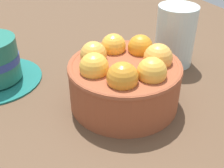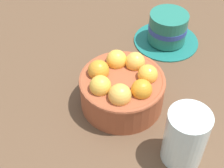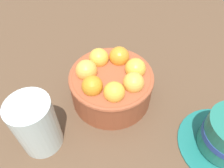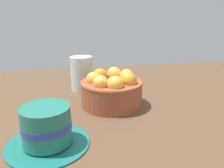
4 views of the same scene
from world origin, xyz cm
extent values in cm
cube|color=brown|center=(0.00, 0.00, -2.23)|extent=(142.71, 90.95, 4.46)
cylinder|color=#9E4C2D|center=(0.00, 0.00, 3.27)|extent=(15.98, 15.98, 6.55)
torus|color=#9E4C2D|center=(0.00, 0.00, 6.15)|extent=(16.18, 16.18, 1.00)
sphere|color=#F3B140|center=(-4.42, -1.51, 7.23)|extent=(3.93, 3.93, 3.93)
sphere|color=#F9AE49|center=(-1.58, -4.40, 7.23)|extent=(4.10, 4.10, 4.10)
sphere|color=orange|center=(2.45, -3.98, 7.23)|extent=(3.78, 3.78, 3.78)
sphere|color=#F7B03C|center=(4.64, -0.56, 7.23)|extent=(3.76, 3.76, 3.76)
sphere|color=#F1AF47|center=(3.33, 3.28, 7.23)|extent=(3.85, 3.85, 3.85)
sphere|color=#F9B740|center=(-0.49, 4.65, 7.23)|extent=(3.97, 3.97, 3.97)
sphere|color=orange|center=(-3.94, 2.52, 7.23)|extent=(4.05, 4.05, 4.05)
cylinder|color=silver|center=(6.91, -14.03, 5.37)|extent=(6.95, 6.95, 10.74)
camera|label=1|loc=(-30.49, 17.22, 26.15)|focal=46.08mm
camera|label=2|loc=(-11.60, -41.81, 49.55)|focal=53.31mm
camera|label=3|loc=(26.96, -6.10, 35.75)|focal=34.47mm
camera|label=4|loc=(10.10, 53.04, 22.74)|focal=34.87mm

